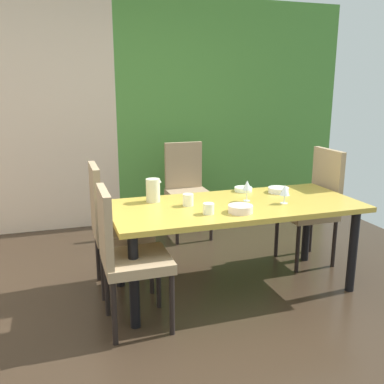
{
  "coord_description": "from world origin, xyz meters",
  "views": [
    {
      "loc": [
        -0.71,
        -2.44,
        1.62
      ],
      "look_at": [
        0.25,
        0.52,
        0.85
      ],
      "focal_mm": 40.0,
      "sensor_mm": 36.0,
      "label": 1
    }
  ],
  "objects": [
    {
      "name": "wine_glass_left",
      "position": [
        0.73,
        0.58,
        0.85
      ],
      "size": [
        0.07,
        0.07,
        0.17
      ],
      "color": "silver",
      "rests_on": "dining_table"
    },
    {
      "name": "cup_rear",
      "position": [
        0.24,
        0.6,
        0.77
      ],
      "size": [
        0.08,
        0.08,
        0.09
      ],
      "primitive_type": "cylinder",
      "color": "white",
      "rests_on": "dining_table"
    },
    {
      "name": "wine_glass_near_shelf",
      "position": [
        0.98,
        0.42,
        0.83
      ],
      "size": [
        0.08,
        0.08,
        0.15
      ],
      "color": "silver",
      "rests_on": "dining_table"
    },
    {
      "name": "chair_left_far",
      "position": [
        -0.32,
        0.85,
        0.57
      ],
      "size": [
        0.45,
        0.44,
        1.03
      ],
      "rotation": [
        0.0,
        0.0,
        -1.57
      ],
      "color": "#9C8361",
      "rests_on": "ground_plane"
    },
    {
      "name": "chair_left_near",
      "position": [
        -0.32,
        0.23,
        0.56
      ],
      "size": [
        0.45,
        0.44,
        0.99
      ],
      "rotation": [
        0.0,
        0.0,
        -1.57
      ],
      "color": "#9C8361",
      "rests_on": "ground_plane"
    },
    {
      "name": "chair_head_far",
      "position": [
        0.64,
        1.92,
        0.57
      ],
      "size": [
        0.44,
        0.45,
        1.02
      ],
      "rotation": [
        0.0,
        0.0,
        3.14
      ],
      "color": "#9C8361",
      "rests_on": "ground_plane"
    },
    {
      "name": "pitcher_west",
      "position": [
        0.01,
        0.79,
        0.82
      ],
      "size": [
        0.13,
        0.11,
        0.19
      ],
      "color": "beige",
      "rests_on": "dining_table"
    },
    {
      "name": "serving_bowl_front",
      "position": [
        1.11,
        0.75,
        0.75
      ],
      "size": [
        0.18,
        0.18,
        0.04
      ],
      "primitive_type": "cylinder",
      "color": "silver",
      "rests_on": "dining_table"
    },
    {
      "name": "chair_right_far",
      "position": [
        1.55,
        0.85,
        0.58
      ],
      "size": [
        0.44,
        0.44,
        1.06
      ],
      "rotation": [
        0.0,
        0.0,
        1.57
      ],
      "color": "#9C8361",
      "rests_on": "ground_plane"
    },
    {
      "name": "cup_east",
      "position": [
        0.32,
        0.34,
        0.76
      ],
      "size": [
        0.08,
        0.08,
        0.08
      ],
      "primitive_type": "cylinder",
      "color": "white",
      "rests_on": "dining_table"
    },
    {
      "name": "serving_bowl_right",
      "position": [
        0.84,
        0.89,
        0.74
      ],
      "size": [
        0.16,
        0.16,
        0.04
      ],
      "primitive_type": "cylinder",
      "color": "white",
      "rests_on": "dining_table"
    },
    {
      "name": "dining_table",
      "position": [
        0.62,
        0.54,
        0.64
      ],
      "size": [
        1.96,
        0.86,
        0.72
      ],
      "color": "gold",
      "rests_on": "ground_plane"
    },
    {
      "name": "ground_plane",
      "position": [
        0.0,
        0.0,
        -0.01
      ],
      "size": [
        5.75,
        5.27,
        0.02
      ],
      "primitive_type": "cube",
      "color": "#32251A"
    },
    {
      "name": "garden_window_panel",
      "position": [
        1.43,
        2.59,
        1.31
      ],
      "size": [
        2.88,
        0.1,
        2.62
      ],
      "primitive_type": "cube",
      "color": "#488236",
      "rests_on": "ground_plane"
    },
    {
      "name": "serving_bowl_corner",
      "position": [
        0.55,
        0.3,
        0.75
      ],
      "size": [
        0.18,
        0.18,
        0.05
      ],
      "primitive_type": "cylinder",
      "color": "beige",
      "rests_on": "dining_table"
    }
  ]
}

